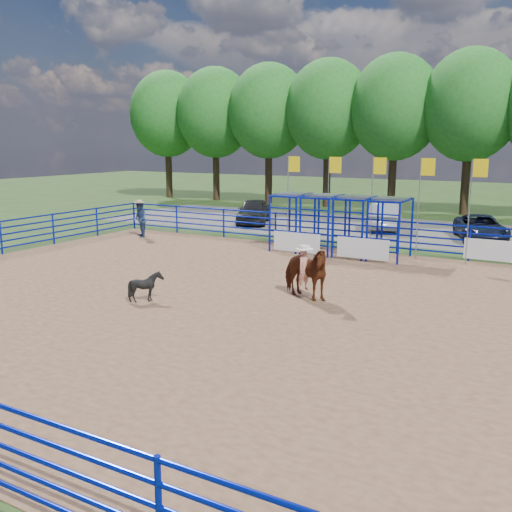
% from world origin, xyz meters
% --- Properties ---
extents(ground, '(120.00, 120.00, 0.00)m').
position_xyz_m(ground, '(0.00, 0.00, 0.00)').
color(ground, '#355220').
rests_on(ground, ground).
extents(arena_dirt, '(30.00, 20.00, 0.02)m').
position_xyz_m(arena_dirt, '(0.00, 0.00, 0.01)').
color(arena_dirt, '#906648').
rests_on(arena_dirt, ground).
extents(gravel_strip, '(40.00, 10.00, 0.01)m').
position_xyz_m(gravel_strip, '(0.00, 17.00, 0.01)').
color(gravel_strip, '#67645B').
rests_on(gravel_strip, ground).
extents(horse_and_rider, '(2.19, 1.50, 2.35)m').
position_xyz_m(horse_and_rider, '(-0.50, 1.41, 0.93)').
color(horse_and_rider, '#632B13').
rests_on(horse_and_rider, arena_dirt).
extents(calf, '(0.89, 0.79, 0.95)m').
position_xyz_m(calf, '(-4.57, -1.30, 0.50)').
color(calf, black).
rests_on(calf, arena_dirt).
extents(spectator_cowboy, '(1.12, 1.11, 1.88)m').
position_xyz_m(spectator_cowboy, '(-12.80, 7.94, 0.96)').
color(spectator_cowboy, navy).
rests_on(spectator_cowboy, arena_dirt).
extents(car_a, '(3.22, 4.64, 1.47)m').
position_xyz_m(car_a, '(-10.27, 15.31, 0.74)').
color(car_a, black).
rests_on(car_a, gravel_strip).
extents(car_b, '(2.56, 4.77, 1.49)m').
position_xyz_m(car_b, '(-2.61, 16.81, 0.76)').
color(car_b, gray).
rests_on(car_b, gravel_strip).
extents(car_c, '(3.45, 4.94, 1.25)m').
position_xyz_m(car_c, '(2.61, 15.65, 0.64)').
color(car_c, black).
rests_on(car_c, gravel_strip).
extents(perimeter_fence, '(30.10, 20.10, 1.50)m').
position_xyz_m(perimeter_fence, '(0.00, 0.00, 0.75)').
color(perimeter_fence, '#0818B3').
rests_on(perimeter_fence, ground).
extents(chute_assembly, '(19.32, 2.41, 4.20)m').
position_xyz_m(chute_assembly, '(-1.90, 8.84, 1.26)').
color(chute_assembly, '#0818B3').
rests_on(chute_assembly, ground).
extents(treeline, '(56.40, 6.40, 11.24)m').
position_xyz_m(treeline, '(0.00, 26.00, 7.53)').
color(treeline, '#3F2B19').
rests_on(treeline, ground).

